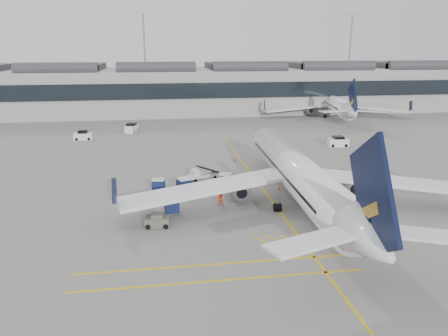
{
  "coord_description": "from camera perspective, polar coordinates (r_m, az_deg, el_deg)",
  "views": [
    {
      "loc": [
        -2.06,
        -40.65,
        16.49
      ],
      "look_at": [
        4.66,
        3.51,
        4.0
      ],
      "focal_mm": 35.0,
      "sensor_mm": 36.0,
      "label": 1
    }
  ],
  "objects": [
    {
      "name": "apron_markings",
      "position": [
        54.61,
        4.52,
        -2.0
      ],
      "size": [
        0.25,
        60.0,
        0.01
      ],
      "primitive_type": "cube",
      "color": "gold",
      "rests_on": "ground"
    },
    {
      "name": "baggage_cart_c",
      "position": [
        51.42,
        -8.56,
        -2.25
      ],
      "size": [
        1.73,
        1.51,
        1.61
      ],
      "rotation": [
        0.0,
        0.0,
        -0.18
      ],
      "color": "gray",
      "rests_on": "ground"
    },
    {
      "name": "belt_loader",
      "position": [
        55.98,
        -2.89,
        -0.95
      ],
      "size": [
        4.69,
        2.85,
        1.86
      ],
      "rotation": [
        0.0,
        0.0,
        0.37
      ],
      "color": "silver",
      "rests_on": "ground"
    },
    {
      "name": "service_van_right",
      "position": [
        76.97,
        14.68,
        3.34
      ],
      "size": [
        3.53,
        1.93,
        1.76
      ],
      "rotation": [
        0.0,
        0.0,
        -0.07
      ],
      "color": "silver",
      "rests_on": "ground"
    },
    {
      "name": "service_van_mid",
      "position": [
        88.87,
        -11.98,
        5.12
      ],
      "size": [
        2.67,
        3.88,
        1.81
      ],
      "rotation": [
        0.0,
        0.0,
        1.29
      ],
      "color": "silver",
      "rests_on": "ground"
    },
    {
      "name": "baggage_cart_b",
      "position": [
        44.7,
        -6.83,
        -4.95
      ],
      "size": [
        1.67,
        1.44,
        1.62
      ],
      "rotation": [
        0.0,
        0.0,
        0.11
      ],
      "color": "gray",
      "rests_on": "ground"
    },
    {
      "name": "ground",
      "position": [
        43.92,
        -5.36,
        -6.5
      ],
      "size": [
        220.0,
        220.0,
        0.0
      ],
      "primitive_type": "plane",
      "color": "gray",
      "rests_on": "ground"
    },
    {
      "name": "terminal",
      "position": [
        113.07,
        -7.7,
        10.23
      ],
      "size": [
        200.0,
        20.45,
        12.4
      ],
      "color": "#9E9E99",
      "rests_on": "ground"
    },
    {
      "name": "pushback_tug",
      "position": [
        41.98,
        -8.69,
        -6.85
      ],
      "size": [
        2.43,
        1.64,
        1.29
      ],
      "rotation": [
        0.0,
        0.0,
        -0.1
      ],
      "color": "#595D4E",
      "rests_on": "ground"
    },
    {
      "name": "baggage_cart_a",
      "position": [
        52.27,
        0.21,
        -1.67
      ],
      "size": [
        1.89,
        1.65,
        1.78
      ],
      "rotation": [
        0.0,
        0.0,
        -0.16
      ],
      "color": "gray",
      "rests_on": "ground"
    },
    {
      "name": "ramp_agent_a",
      "position": [
        51.93,
        2.22,
        -1.91
      ],
      "size": [
        0.73,
        0.74,
        1.72
      ],
      "primitive_type": "imported",
      "rotation": [
        0.0,
        0.0,
        0.79
      ],
      "color": "#E95C0C",
      "rests_on": "ground"
    },
    {
      "name": "service_van_left",
      "position": [
        83.78,
        -17.92,
        4.03
      ],
      "size": [
        3.26,
        1.69,
        1.66
      ],
      "rotation": [
        0.0,
        0.0,
        -0.02
      ],
      "color": "silver",
      "rests_on": "ground"
    },
    {
      "name": "light_masts",
      "position": [
        126.67,
        -8.76,
        14.54
      ],
      "size": [
        113.0,
        0.6,
        25.45
      ],
      "color": "slate",
      "rests_on": "ground"
    },
    {
      "name": "baggage_cart_d",
      "position": [
        50.6,
        -5.11,
        -2.26
      ],
      "size": [
        2.18,
        2.0,
        1.87
      ],
      "rotation": [
        0.0,
        0.0,
        0.36
      ],
      "color": "gray",
      "rests_on": "ground"
    },
    {
      "name": "airliner_far",
      "position": [
        109.71,
        14.2,
        8.09
      ],
      "size": [
        34.76,
        38.26,
        10.23
      ],
      "rotation": [
        0.0,
        0.0,
        -0.17
      ],
      "color": "white",
      "rests_on": "ground"
    },
    {
      "name": "safety_cone_nose",
      "position": [
        64.92,
        1.37,
        1.17
      ],
      "size": [
        0.41,
        0.41,
        0.57
      ],
      "primitive_type": "cone",
      "color": "#F24C0A",
      "rests_on": "ground"
    },
    {
      "name": "ramp_agent_b",
      "position": [
        46.85,
        -0.55,
        -3.95
      ],
      "size": [
        0.8,
        0.63,
        1.6
      ],
      "primitive_type": "imported",
      "rotation": [
        0.0,
        0.0,
        3.11
      ],
      "color": "#E03F0B",
      "rests_on": "ground"
    },
    {
      "name": "airliner_main",
      "position": [
        47.17,
        9.72,
        -0.84
      ],
      "size": [
        38.72,
        42.34,
        11.25
      ],
      "rotation": [
        0.0,
        0.0,
        -0.03
      ],
      "color": "white",
      "rests_on": "ground"
    },
    {
      "name": "safety_cone_engine",
      "position": [
        52.31,
        7.16,
        -2.59
      ],
      "size": [
        0.36,
        0.36,
        0.51
      ],
      "primitive_type": "cone",
      "color": "#F24C0A",
      "rests_on": "ground"
    }
  ]
}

